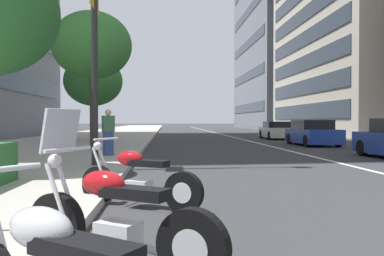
% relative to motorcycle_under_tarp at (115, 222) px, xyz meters
% --- Properties ---
extents(sidewalk_right_plaza, '(160.00, 9.11, 0.15)m').
position_rel_motorcycle_under_tarp_xyz_m(sidewalk_right_plaza, '(28.13, 5.08, -0.37)').
color(sidewalk_right_plaza, '#A39E93').
rests_on(sidewalk_right_plaza, ground).
extents(lane_centre_stripe, '(110.00, 0.16, 0.01)m').
position_rel_motorcycle_under_tarp_xyz_m(lane_centre_stripe, '(33.13, -6.04, -0.44)').
color(lane_centre_stripe, silver).
rests_on(lane_centre_stripe, ground).
extents(motorcycle_under_tarp, '(1.21, 1.92, 1.48)m').
position_rel_motorcycle_under_tarp_xyz_m(motorcycle_under_tarp, '(0.00, 0.00, 0.00)').
color(motorcycle_under_tarp, black).
rests_on(motorcycle_under_tarp, ground).
extents(motorcycle_by_sign_pole, '(1.20, 1.96, 1.09)m').
position_rel_motorcycle_under_tarp_xyz_m(motorcycle_by_sign_pole, '(2.62, -0.02, -0.03)').
color(motorcycle_by_sign_pole, black).
rests_on(motorcycle_by_sign_pole, ground).
extents(car_following_behind, '(4.32, 1.92, 1.41)m').
position_rel_motorcycle_under_tarp_xyz_m(car_following_behind, '(18.13, -8.59, 0.22)').
color(car_following_behind, navy).
rests_on(car_following_behind, ground).
extents(car_approaching_light, '(4.31, 1.91, 1.31)m').
position_rel_motorcycle_under_tarp_xyz_m(car_approaching_light, '(25.88, -8.72, 0.17)').
color(car_approaching_light, beige).
rests_on(car_approaching_light, ground).
extents(street_tree_mid_sidewalk, '(3.40, 3.40, 5.91)m').
position_rel_motorcycle_under_tarp_xyz_m(street_tree_mid_sidewalk, '(13.83, 2.71, 4.15)').
color(street_tree_mid_sidewalk, '#473323').
rests_on(street_tree_mid_sidewalk, sidewalk_right_plaza).
extents(street_tree_by_lamp_post, '(3.67, 3.67, 5.28)m').
position_rel_motorcycle_under_tarp_xyz_m(street_tree_by_lamp_post, '(22.02, 4.13, 3.42)').
color(street_tree_by_lamp_post, '#473323').
rests_on(street_tree_by_lamp_post, sidewalk_right_plaza).
extents(pedestrian_on_plaza, '(0.40, 0.47, 1.62)m').
position_rel_motorcycle_under_tarp_xyz_m(pedestrian_on_plaza, '(10.50, 1.56, 0.52)').
color(pedestrian_on_plaza, '#33478C').
rests_on(pedestrian_on_plaza, sidewalk_right_plaza).
extents(office_tower_far_left_down_avenue, '(27.33, 19.64, 44.91)m').
position_rel_motorcycle_under_tarp_xyz_m(office_tower_far_left_down_avenue, '(65.54, -24.38, 22.01)').
color(office_tower_far_left_down_avenue, slate).
rests_on(office_tower_far_left_down_avenue, ground).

